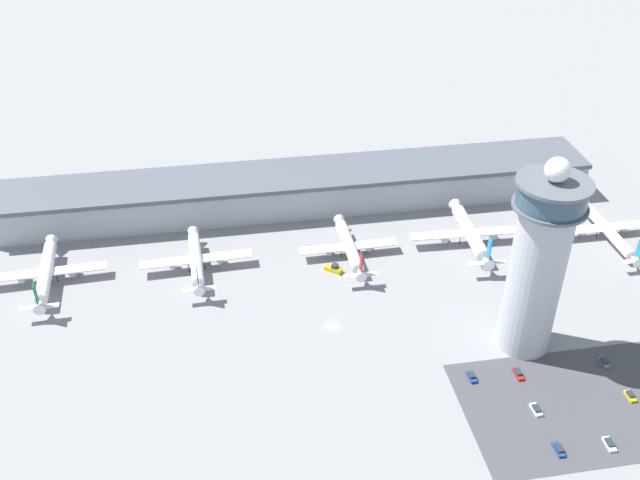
# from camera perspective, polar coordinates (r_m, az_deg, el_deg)

# --- Properties ---
(ground_plane) EXTENTS (1000.00, 1000.00, 0.00)m
(ground_plane) POSITION_cam_1_polar(r_m,az_deg,el_deg) (213.91, 0.94, -6.89)
(ground_plane) COLOR gray
(terminal_building) EXTENTS (218.93, 25.00, 14.27)m
(terminal_building) POSITION_cam_1_polar(r_m,az_deg,el_deg) (266.29, -1.72, 4.09)
(terminal_building) COLOR #A3A8B2
(terminal_building) RESTS_ON ground
(control_tower) EXTENTS (19.33, 19.33, 59.94)m
(control_tower) POSITION_cam_1_polar(r_m,az_deg,el_deg) (198.93, 17.05, -1.68)
(control_tower) COLOR #ADB2BC
(control_tower) RESTS_ON ground
(parking_lot_surface) EXTENTS (64.00, 40.00, 0.01)m
(parking_lot_surface) POSITION_cam_1_polar(r_m,az_deg,el_deg) (203.56, 20.33, -12.22)
(parking_lot_surface) COLOR #424247
(parking_lot_surface) RESTS_ON ground
(airplane_gate_alpha) EXTENTS (37.58, 38.70, 13.04)m
(airplane_gate_alpha) POSITION_cam_1_polar(r_m,az_deg,el_deg) (243.76, -21.07, -2.43)
(airplane_gate_alpha) COLOR white
(airplane_gate_alpha) RESTS_ON ground
(airplane_gate_bravo) EXTENTS (36.79, 35.17, 12.54)m
(airplane_gate_bravo) POSITION_cam_1_polar(r_m,az_deg,el_deg) (236.59, -9.90, -1.54)
(airplane_gate_bravo) COLOR white
(airplane_gate_bravo) RESTS_ON ground
(airplane_gate_charlie) EXTENTS (33.14, 35.41, 12.37)m
(airplane_gate_charlie) POSITION_cam_1_polar(r_m,az_deg,el_deg) (240.13, 2.36, -0.53)
(airplane_gate_charlie) COLOR silver
(airplane_gate_charlie) RESTS_ON ground
(airplane_gate_delta) EXTENTS (41.66, 38.86, 14.60)m
(airplane_gate_delta) POSITION_cam_1_polar(r_m,az_deg,el_deg) (250.67, 11.91, 0.56)
(airplane_gate_delta) COLOR white
(airplane_gate_delta) RESTS_ON ground
(airplane_gate_echo) EXTENTS (37.98, 42.67, 11.50)m
(airplane_gate_echo) POSITION_cam_1_polar(r_m,az_deg,el_deg) (269.10, 21.86, 0.90)
(airplane_gate_echo) COLOR white
(airplane_gate_echo) RESTS_ON ground
(service_truck_catering) EXTENTS (6.00, 5.50, 2.96)m
(service_truck_catering) POSITION_cam_1_polar(r_m,az_deg,el_deg) (234.74, 1.09, -2.30)
(service_truck_catering) COLOR black
(service_truck_catering) RESTS_ON ground
(service_truck_fuel) EXTENTS (2.97, 6.00, 2.86)m
(service_truck_fuel) POSITION_cam_1_polar(r_m,az_deg,el_deg) (249.83, 18.08, -1.73)
(service_truck_fuel) COLOR black
(service_truck_fuel) RESTS_ON ground
(car_red_hatchback) EXTENTS (2.07, 4.53, 1.41)m
(car_red_hatchback) POSITION_cam_1_polar(r_m,az_deg,el_deg) (197.61, 16.91, -12.85)
(car_red_hatchback) COLOR black
(car_red_hatchback) RESTS_ON ground
(car_grey_coupe) EXTENTS (1.91, 4.26, 1.60)m
(car_grey_coupe) POSITION_cam_1_polar(r_m,az_deg,el_deg) (201.86, 12.03, -10.65)
(car_grey_coupe) COLOR black
(car_grey_coupe) RESTS_ON ground
(car_blue_compact) EXTENTS (1.95, 4.62, 1.37)m
(car_blue_compact) POSITION_cam_1_polar(r_m,az_deg,el_deg) (195.58, 22.15, -14.88)
(car_blue_compact) COLOR black
(car_blue_compact) RESTS_ON ground
(car_yellow_taxi) EXTENTS (1.80, 4.65, 1.44)m
(car_yellow_taxi) POSITION_cam_1_polar(r_m,az_deg,el_deg) (190.24, 18.55, -15.58)
(car_yellow_taxi) COLOR black
(car_yellow_taxi) RESTS_ON ground
(car_green_van) EXTENTS (1.92, 4.77, 1.51)m
(car_green_van) POSITION_cam_1_polar(r_m,az_deg,el_deg) (205.77, 15.55, -10.25)
(car_green_van) COLOR black
(car_green_van) RESTS_ON ground
(car_maroon_suv) EXTENTS (1.77, 4.05, 1.52)m
(car_maroon_suv) POSITION_cam_1_polar(r_m,az_deg,el_deg) (209.49, 23.57, -11.35)
(car_maroon_suv) COLOR black
(car_maroon_suv) RESTS_ON ground
(car_white_wagon) EXTENTS (1.82, 4.12, 1.42)m
(car_white_wagon) POSITION_cam_1_polar(r_m,az_deg,el_deg) (216.76, 21.78, -9.07)
(car_white_wagon) COLOR black
(car_white_wagon) RESTS_ON ground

